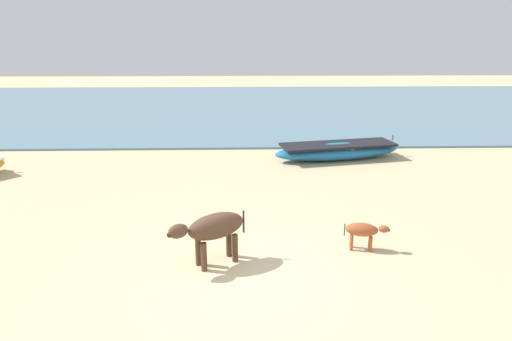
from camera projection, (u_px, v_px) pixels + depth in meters
The scene contains 5 objects.
ground at pixel (241, 279), 7.44m from camera, with size 80.00×80.00×0.00m, color #CCB789.
sea_water at pixel (243, 106), 25.48m from camera, with size 60.00×20.00×0.08m, color slate.
fishing_boat_2 at pixel (338, 151), 14.62m from camera, with size 4.55×1.97×0.76m.
cow_adult_dark at pixel (213, 229), 7.73m from camera, with size 1.41×1.01×0.98m.
calf_near_rust at pixel (363, 231), 8.35m from camera, with size 0.86×0.37×0.56m.
Camera 1 is at (0.07, -6.55, 4.01)m, focal length 30.16 mm.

